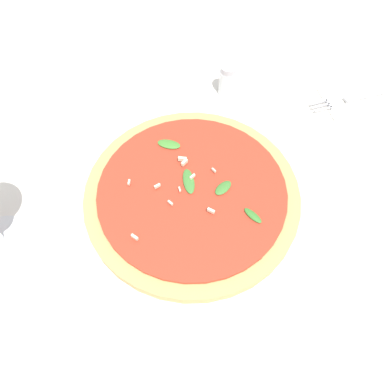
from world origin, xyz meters
The scene contains 5 objects.
ground_plane centered at (0.00, 0.00, 0.00)m, with size 6.00×6.00×0.00m, color silver.
pizza_arugula_main centered at (0.01, 0.03, 0.02)m, with size 0.37×0.37×0.05m.
napkin centered at (-0.37, -0.09, 0.00)m, with size 0.15×0.11×0.01m.
fork centered at (-0.37, -0.09, 0.01)m, with size 0.19×0.02×0.00m.
shaker_pepper centered at (-0.13, -0.19, 0.03)m, with size 0.03×0.03×0.07m.
Camera 1 is at (0.11, 0.33, 0.54)m, focal length 35.00 mm.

